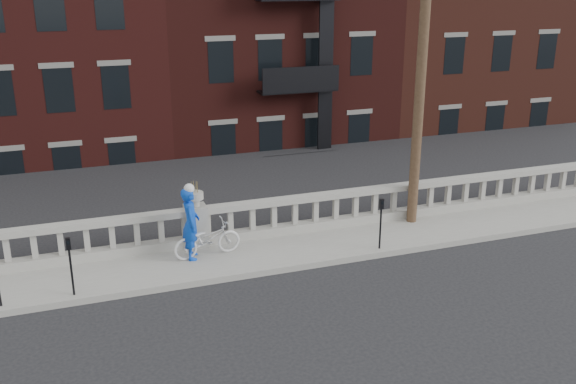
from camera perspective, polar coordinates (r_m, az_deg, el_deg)
ground at (r=13.71m, az=-4.54°, el=-11.52°), size 120.00×120.00×0.00m
sidewalk at (r=16.27m, az=-7.36°, el=-6.20°), size 32.00×2.20×0.15m
balustrade at (r=16.90m, az=-8.15°, el=-3.17°), size 28.00×0.34×1.03m
planter_pedestal at (r=16.83m, az=-8.17°, el=-2.57°), size 0.55×0.55×1.76m
lower_level at (r=34.95m, az=-13.97°, el=11.20°), size 80.00×44.00×20.80m
utility_pole at (r=17.71m, az=11.92°, el=12.98°), size 1.60×0.28×10.00m
parking_meter_c at (r=14.84m, az=-18.80°, el=-5.74°), size 0.10×0.09×1.36m
parking_meter_d at (r=16.58m, az=8.25°, el=-2.30°), size 0.10×0.09×1.36m
bicycle at (r=16.25m, az=-7.20°, el=-4.17°), size 1.80×0.81×0.91m
cyclist at (r=16.03m, az=-8.63°, el=-2.77°), size 0.55×0.74×1.84m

